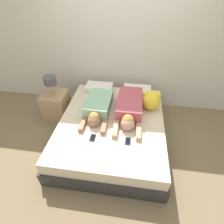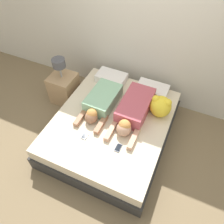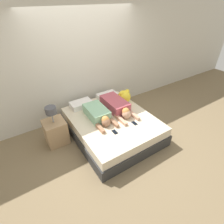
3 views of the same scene
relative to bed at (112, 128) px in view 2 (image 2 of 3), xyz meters
The scene contains 11 objects.
ground_plane 0.22m from the bed, ahead, with size 12.00×12.00×0.00m, color #7F6B4C.
wall_back 1.57m from the bed, 90.00° to the left, with size 12.00×0.06×2.60m.
bed is the anchor object (origin of this frame).
pillow_head_left 0.91m from the bed, 115.01° to the left, with size 0.50×0.31×0.13m.
pillow_head_right 0.91m from the bed, 64.99° to the left, with size 0.50×0.31×0.13m.
person_left 0.44m from the bed, 149.96° to the left, with size 0.40×0.90×0.22m.
person_right 0.47m from the bed, 35.82° to the left, with size 0.40×1.04×0.24m.
cell_phone_left 0.53m from the bed, 116.50° to the right, with size 0.07×0.13×0.01m.
cell_phone_right 0.56m from the bed, 56.18° to the right, with size 0.07×0.13×0.01m.
plush_toy 0.82m from the bed, 32.49° to the left, with size 0.32×0.32×0.33m.
nightstand 1.22m from the bed, 159.46° to the left, with size 0.43×0.43×0.89m.
Camera 2 is at (0.84, -1.86, 2.94)m, focal length 35.00 mm.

